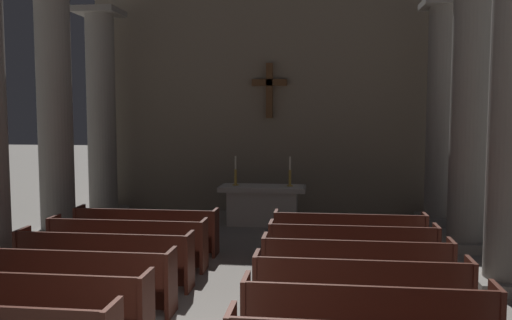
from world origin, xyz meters
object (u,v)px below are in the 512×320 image
object	(u,v)px
pew_left_row_4	(104,259)
pew_right_row_4	(356,268)
pew_left_row_5	(128,243)
candlestick_right	(290,177)
column_right_fourth	(442,117)
pew_right_row_5	(352,250)
pew_right_row_6	(349,236)
column_left_third	(55,118)
pew_left_row_2	(35,306)
pew_left_row_6	(146,231)
candlestick_left	(236,176)
pew_left_row_3	(74,279)
column_left_fourth	(102,117)
pew_right_row_3	(361,290)
altar	(263,204)
column_right_third	(470,119)

from	to	relation	value
pew_left_row_4	pew_right_row_4	world-z (taller)	same
pew_left_row_5	candlestick_right	size ratio (longest dim) A/B	3.88
column_right_fourth	pew_right_row_5	bearing A→B (deg)	-116.83
pew_right_row_6	column_left_third	distance (m)	7.08
pew_left_row_2	pew_right_row_4	xyz separation A→B (m)	(4.10, 2.19, 0.00)
pew_left_row_5	pew_right_row_5	size ratio (longest dim) A/B	1.00
pew_right_row_4	pew_left_row_4	bearing A→B (deg)	180.00
pew_left_row_6	candlestick_left	world-z (taller)	candlestick_left
pew_left_row_6	candlestick_left	bearing A→B (deg)	66.83
pew_right_row_5	column_right_fourth	bearing A→B (deg)	63.17
column_right_fourth	candlestick_right	distance (m)	4.19
pew_right_row_5	candlestick_left	bearing A→B (deg)	122.90
pew_right_row_6	pew_left_row_2	bearing A→B (deg)	-133.08
pew_right_row_5	pew_left_row_3	bearing A→B (deg)	-151.87
column_left_fourth	column_right_fourth	world-z (taller)	same
pew_right_row_3	pew_right_row_5	bearing A→B (deg)	90.00
column_left_third	altar	bearing A→B (deg)	23.41
pew_left_row_6	pew_right_row_3	bearing A→B (deg)	-38.73
pew_right_row_5	column_right_third	size ratio (longest dim) A/B	0.52
pew_right_row_3	column_right_third	distance (m)	5.61
pew_left_row_5	candlestick_left	world-z (taller)	candlestick_left
pew_right_row_4	column_left_fourth	size ratio (longest dim) A/B	0.52
pew_right_row_4	candlestick_right	bearing A→B (deg)	104.17
pew_left_row_2	pew_right_row_6	size ratio (longest dim) A/B	1.00
pew_left_row_4	pew_right_row_6	bearing A→B (deg)	28.13
pew_right_row_3	pew_right_row_4	world-z (taller)	same
pew_left_row_6	pew_right_row_5	bearing A→B (deg)	-14.97
pew_left_row_3	candlestick_left	bearing A→B (deg)	78.16
pew_right_row_3	altar	world-z (taller)	altar
pew_left_row_6	pew_left_row_5	bearing A→B (deg)	-90.00
column_left_third	candlestick_left	bearing A→B (deg)	27.10
pew_left_row_2	pew_right_row_6	distance (m)	6.00
pew_left_row_3	altar	xyz separation A→B (m)	(2.05, 6.44, 0.06)
pew_right_row_6	candlestick_left	xyz separation A→B (m)	(-2.75, 3.16, 0.78)
pew_right_row_6	column_left_third	size ratio (longest dim) A/B	0.52
column_left_third	column_right_fourth	distance (m)	9.47
pew_left_row_6	column_right_fourth	world-z (taller)	column_right_fourth
pew_right_row_3	column_right_third	xyz separation A→B (m)	(2.50, 4.48, 2.28)
pew_right_row_3	candlestick_left	distance (m)	7.05
pew_left_row_6	column_right_third	world-z (taller)	column_right_third
pew_left_row_3	pew_left_row_6	bearing A→B (deg)	90.00
candlestick_left	column_left_fourth	bearing A→B (deg)	169.92
candlestick_left	column_right_third	bearing A→B (deg)	-20.56
column_right_third	pew_right_row_4	bearing A→B (deg)	-126.45
pew_left_row_5	candlestick_right	world-z (taller)	candlestick_right
pew_right_row_3	column_right_third	size ratio (longest dim) A/B	0.52
pew_right_row_4	altar	world-z (taller)	altar
pew_left_row_4	pew_left_row_5	bearing A→B (deg)	90.00
pew_left_row_3	pew_right_row_5	xyz separation A→B (m)	(4.10, 2.19, 0.00)
column_right_fourth	candlestick_left	world-z (taller)	column_right_fourth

